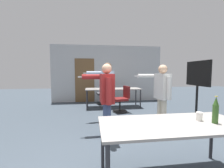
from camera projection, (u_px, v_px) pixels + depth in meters
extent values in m
cube|color=#B2B5B7|center=(108.00, 74.00, 7.24)|extent=(5.27, 0.10, 2.68)
cube|color=brown|center=(85.00, 80.00, 7.06)|extent=(0.90, 0.02, 2.05)
cube|color=gray|center=(173.00, 124.00, 1.93)|extent=(1.89, 0.82, 0.03)
cylinder|color=#2D2D33|center=(103.00, 144.00, 2.19)|extent=(0.05, 0.05, 0.73)
cylinder|color=#2D2D33|center=(211.00, 137.00, 2.43)|extent=(0.05, 0.05, 0.73)
cube|color=gray|center=(113.00, 89.00, 6.04)|extent=(2.21, 0.74, 0.03)
cylinder|color=#2D2D33|center=(87.00, 100.00, 5.62)|extent=(0.05, 0.05, 0.73)
cylinder|color=#2D2D33|center=(140.00, 99.00, 5.90)|extent=(0.05, 0.05, 0.73)
cylinder|color=#2D2D33|center=(87.00, 97.00, 6.23)|extent=(0.05, 0.05, 0.73)
cylinder|color=#2D2D33|center=(136.00, 96.00, 6.52)|extent=(0.05, 0.05, 0.73)
cube|color=black|center=(196.00, 122.00, 4.16)|extent=(0.44, 0.56, 0.03)
cylinder|color=black|center=(196.00, 104.00, 4.12)|extent=(0.06, 0.06, 1.01)
cube|color=black|center=(198.00, 73.00, 4.05)|extent=(0.04, 0.91, 0.67)
cube|color=#14331E|center=(199.00, 73.00, 4.06)|extent=(0.01, 0.83, 0.59)
cylinder|color=beige|center=(108.00, 109.00, 4.12)|extent=(0.14, 0.14, 0.81)
cylinder|color=beige|center=(107.00, 107.00, 4.31)|extent=(0.14, 0.14, 0.81)
cube|color=silver|center=(108.00, 82.00, 4.16)|extent=(0.32, 0.49, 0.64)
sphere|color=brown|center=(108.00, 67.00, 4.12)|extent=(0.22, 0.22, 0.22)
cylinder|color=silver|center=(110.00, 84.00, 3.88)|extent=(0.11, 0.11, 0.55)
cylinder|color=silver|center=(96.00, 73.00, 4.34)|extent=(0.56, 0.18, 0.11)
cube|color=white|center=(85.00, 73.00, 4.27)|extent=(0.12, 0.05, 0.03)
cylinder|color=beige|center=(164.00, 116.00, 3.54)|extent=(0.12, 0.12, 0.77)
cylinder|color=beige|center=(160.00, 114.00, 3.70)|extent=(0.12, 0.12, 0.77)
cube|color=silver|center=(162.00, 86.00, 3.57)|extent=(0.27, 0.42, 0.60)
sphere|color=#DBAD89|center=(163.00, 69.00, 3.54)|extent=(0.21, 0.21, 0.21)
cylinder|color=silver|center=(169.00, 88.00, 3.33)|extent=(0.10, 0.10, 0.52)
cylinder|color=silver|center=(148.00, 76.00, 3.72)|extent=(0.53, 0.16, 0.10)
cube|color=white|center=(137.00, 76.00, 3.65)|extent=(0.12, 0.05, 0.03)
cylinder|color=#3D4C75|center=(107.00, 121.00, 3.12)|extent=(0.15, 0.15, 0.77)
cylinder|color=#3D4C75|center=(106.00, 119.00, 3.31)|extent=(0.15, 0.15, 0.77)
cube|color=maroon|center=(107.00, 88.00, 3.16)|extent=(0.28, 0.49, 0.60)
sphere|color=#DBAD89|center=(107.00, 69.00, 3.13)|extent=(0.21, 0.21, 0.21)
cylinder|color=maroon|center=(109.00, 91.00, 2.87)|extent=(0.11, 0.11, 0.52)
cylinder|color=maroon|center=(94.00, 77.00, 3.39)|extent=(0.53, 0.13, 0.11)
cube|color=white|center=(81.00, 77.00, 3.35)|extent=(0.12, 0.04, 0.03)
cylinder|color=black|center=(120.00, 111.00, 5.33)|extent=(0.52, 0.52, 0.03)
cylinder|color=black|center=(120.00, 106.00, 5.31)|extent=(0.06, 0.06, 0.38)
cube|color=maroon|center=(120.00, 99.00, 5.29)|extent=(0.55, 0.55, 0.08)
cube|color=maroon|center=(126.00, 92.00, 5.37)|extent=(0.16, 0.44, 0.42)
cylinder|color=black|center=(102.00, 104.00, 6.67)|extent=(0.52, 0.52, 0.03)
cylinder|color=black|center=(102.00, 99.00, 6.65)|extent=(0.06, 0.06, 0.39)
cube|color=#4C4C51|center=(102.00, 94.00, 6.63)|extent=(0.53, 0.53, 0.08)
cube|color=#4C4C51|center=(108.00, 88.00, 6.69)|extent=(0.13, 0.44, 0.42)
cylinder|color=#2D511E|center=(215.00, 114.00, 1.91)|extent=(0.07, 0.07, 0.24)
cone|color=#2D511E|center=(216.00, 101.00, 1.90)|extent=(0.06, 0.06, 0.11)
cylinder|color=gold|center=(216.00, 96.00, 1.89)|extent=(0.03, 0.03, 0.01)
cylinder|color=silver|center=(199.00, 116.00, 2.02)|extent=(0.08, 0.08, 0.11)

